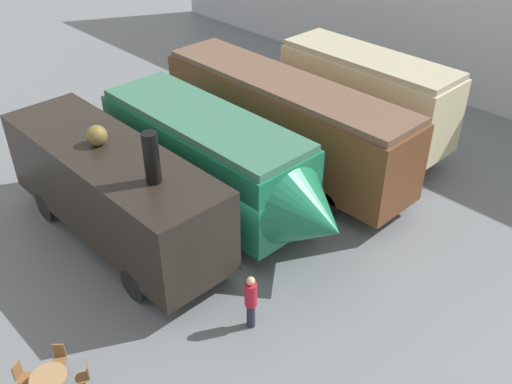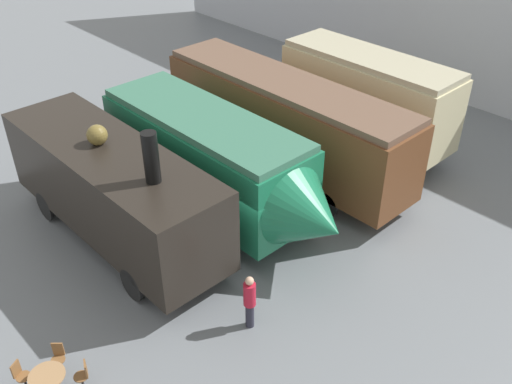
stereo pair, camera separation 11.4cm
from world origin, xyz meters
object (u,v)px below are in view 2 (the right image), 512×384
(streamlined_locomotive, at_px, (220,163))
(steam_locomotive, at_px, (113,187))
(passenger_coach_vintage, at_px, (367,94))
(visitor_person, at_px, (250,300))
(passenger_coach_wooden, at_px, (285,120))
(cafe_table_near, at_px, (48,380))

(streamlined_locomotive, height_order, steam_locomotive, steam_locomotive)
(passenger_coach_vintage, distance_m, steam_locomotive, 10.98)
(steam_locomotive, xyz_separation_m, visitor_person, (5.82, 0.47, -1.08))
(passenger_coach_vintage, height_order, steam_locomotive, steam_locomotive)
(passenger_coach_vintage, bearing_deg, passenger_coach_wooden, -105.36)
(cafe_table_near, bearing_deg, streamlined_locomotive, 110.12)
(visitor_person, bearing_deg, steam_locomotive, -175.36)
(visitor_person, bearing_deg, passenger_coach_vintage, 111.89)
(passenger_coach_wooden, xyz_separation_m, cafe_table_near, (3.56, -11.73, -1.56))
(passenger_coach_wooden, bearing_deg, passenger_coach_vintage, 74.64)
(passenger_coach_wooden, bearing_deg, steam_locomotive, -94.99)
(passenger_coach_wooden, distance_m, cafe_table_near, 12.36)
(streamlined_locomotive, distance_m, steam_locomotive, 3.58)
(passenger_coach_wooden, bearing_deg, cafe_table_near, -73.14)
(passenger_coach_vintage, distance_m, streamlined_locomotive, 7.52)
(passenger_coach_vintage, bearing_deg, steam_locomotive, -98.62)
(steam_locomotive, distance_m, visitor_person, 5.94)
(passenger_coach_wooden, height_order, streamlined_locomotive, passenger_coach_wooden)
(passenger_coach_vintage, bearing_deg, visitor_person, -68.11)
(passenger_coach_wooden, height_order, visitor_person, passenger_coach_wooden)
(streamlined_locomotive, xyz_separation_m, visitor_person, (4.55, -2.88, -1.13))
(streamlined_locomotive, height_order, visitor_person, streamlined_locomotive)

